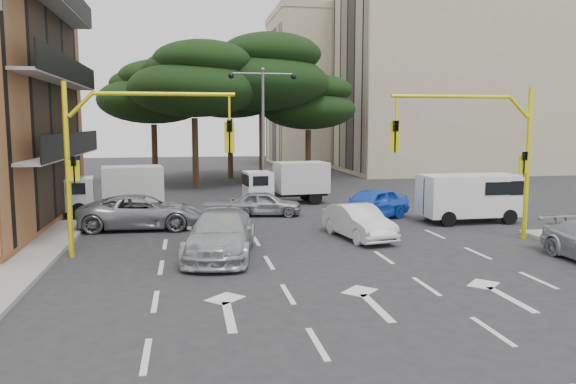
# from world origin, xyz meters

# --- Properties ---
(ground) EXTENTS (120.00, 120.00, 0.00)m
(ground) POSITION_xyz_m (0.00, 0.00, 0.00)
(ground) COLOR #28282B
(ground) RESTS_ON ground
(median_strip) EXTENTS (1.40, 6.00, 0.15)m
(median_strip) POSITION_xyz_m (0.00, 16.00, 0.07)
(median_strip) COLOR gray
(median_strip) RESTS_ON ground
(apartment_beige_near) EXTENTS (20.20, 12.15, 18.70)m
(apartment_beige_near) POSITION_xyz_m (19.95, 32.00, 9.35)
(apartment_beige_near) COLOR tan
(apartment_beige_near) RESTS_ON ground
(apartment_beige_far) EXTENTS (16.20, 12.15, 16.70)m
(apartment_beige_far) POSITION_xyz_m (12.95, 44.00, 8.35)
(apartment_beige_far) COLOR tan
(apartment_beige_far) RESTS_ON ground
(pine_left_near) EXTENTS (9.15, 9.15, 10.23)m
(pine_left_near) POSITION_xyz_m (-3.94, 21.96, 7.60)
(pine_left_near) COLOR #382616
(pine_left_near) RESTS_ON ground
(pine_center) EXTENTS (9.98, 9.98, 11.16)m
(pine_center) POSITION_xyz_m (1.06, 23.96, 8.30)
(pine_center) COLOR #382616
(pine_center) RESTS_ON ground
(pine_left_far) EXTENTS (8.32, 8.32, 9.30)m
(pine_left_far) POSITION_xyz_m (-6.94, 25.96, 6.91)
(pine_left_far) COLOR #382616
(pine_left_far) RESTS_ON ground
(pine_right) EXTENTS (7.49, 7.49, 8.37)m
(pine_right) POSITION_xyz_m (5.06, 25.96, 6.22)
(pine_right) COLOR #382616
(pine_right) RESTS_ON ground
(pine_back) EXTENTS (9.15, 9.15, 10.23)m
(pine_back) POSITION_xyz_m (-0.94, 28.96, 7.60)
(pine_back) COLOR #382616
(pine_back) RESTS_ON ground
(signal_mast_right) EXTENTS (5.79, 0.37, 6.00)m
(signal_mast_right) POSITION_xyz_m (6.80, 1.99, 3.88)
(signal_mast_right) COLOR yellow
(signal_mast_right) RESTS_ON ground
(signal_mast_left) EXTENTS (5.79, 0.37, 6.00)m
(signal_mast_left) POSITION_xyz_m (-6.80, 1.99, 3.88)
(signal_mast_left) COLOR yellow
(signal_mast_left) RESTS_ON ground
(street_lamp_center) EXTENTS (4.16, 0.36, 7.77)m
(street_lamp_center) POSITION_xyz_m (0.00, 16.00, 5.43)
(street_lamp_center) COLOR slate
(street_lamp_center) RESTS_ON median_strip
(car_white_hatch) EXTENTS (2.15, 4.29, 1.35)m
(car_white_hatch) POSITION_xyz_m (2.10, 3.27, 0.68)
(car_white_hatch) COLOR silver
(car_white_hatch) RESTS_ON ground
(car_blue_compact) EXTENTS (4.66, 3.93, 1.51)m
(car_blue_compact) POSITION_xyz_m (4.03, 7.43, 0.75)
(car_blue_compact) COLOR blue
(car_blue_compact) RESTS_ON ground
(car_silver_wagon) EXTENTS (3.10, 5.73, 1.58)m
(car_silver_wagon) POSITION_xyz_m (-3.50, 1.25, 0.79)
(car_silver_wagon) COLOR #ABAFB4
(car_silver_wagon) RESTS_ON ground
(car_silver_cross_a) EXTENTS (5.45, 2.69, 1.49)m
(car_silver_cross_a) POSITION_xyz_m (-6.59, 7.00, 0.74)
(car_silver_cross_a) COLOR gray
(car_silver_cross_a) RESTS_ON ground
(car_silver_cross_b) EXTENTS (3.81, 2.05, 1.23)m
(car_silver_cross_b) POSITION_xyz_m (-0.81, 9.48, 0.62)
(car_silver_cross_b) COLOR #95989C
(car_silver_cross_b) RESTS_ON ground
(van_white) EXTENTS (4.55, 2.11, 2.26)m
(van_white) POSITION_xyz_m (8.33, 6.00, 1.13)
(van_white) COLOR silver
(van_white) RESTS_ON ground
(box_truck_a) EXTENTS (5.17, 2.71, 2.43)m
(box_truck_a) POSITION_xyz_m (-8.24, 11.18, 1.21)
(box_truck_a) COLOR silver
(box_truck_a) RESTS_ON ground
(box_truck_b) EXTENTS (4.99, 2.47, 2.37)m
(box_truck_b) POSITION_xyz_m (1.00, 13.46, 1.19)
(box_truck_b) COLOR white
(box_truck_b) RESTS_ON ground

